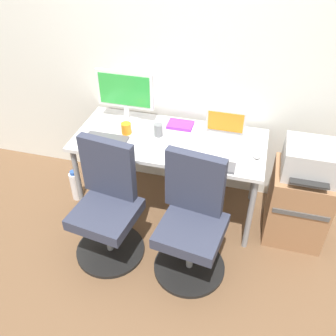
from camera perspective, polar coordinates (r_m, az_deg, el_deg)
ground_plane at (r=3.40m, az=0.22°, el=-5.83°), size 5.28×5.28×0.00m
back_wall at (r=3.05m, az=2.40°, el=17.76°), size 4.40×0.04×2.60m
desk at (r=2.98m, az=0.25°, el=3.40°), size 1.51×0.69×0.73m
office_chair_left at (r=2.81m, az=-9.28°, el=-5.97°), size 0.54×0.54×0.94m
office_chair_right at (r=2.66m, az=3.69°, el=-8.51°), size 0.54×0.54×0.94m
side_cabinet at (r=3.13m, az=19.31°, el=-5.24°), size 0.45×0.45×0.63m
printer at (r=2.87m, az=21.08°, el=1.14°), size 0.38×0.40×0.24m
water_bottle_on_floor at (r=3.49m, az=-14.04°, el=-2.62°), size 0.09×0.09×0.31m
desktop_monitor at (r=3.10m, az=-6.62°, el=11.45°), size 0.48×0.18×0.43m
open_laptop at (r=2.93m, az=8.54°, el=5.20°), size 0.31×0.26×0.23m
keyboard_by_monitor at (r=2.97m, az=-9.41°, el=4.54°), size 0.34×0.12×0.02m
keyboard_by_laptop at (r=2.67m, az=6.71°, el=0.49°), size 0.34×0.12×0.02m
mouse_by_monitor at (r=2.90m, az=-12.22°, el=3.42°), size 0.06×0.10×0.03m
mouse_by_laptop at (r=2.81m, az=13.56°, el=1.94°), size 0.06×0.10×0.03m
coffee_mug at (r=3.01m, az=-6.44°, el=6.07°), size 0.08×0.08×0.09m
pen_cup at (r=2.96m, az=-1.50°, el=5.88°), size 0.07×0.07×0.10m
notebook at (r=3.10m, az=1.92°, el=6.66°), size 0.21×0.15×0.03m
paper_pile at (r=2.80m, az=0.81°, el=2.67°), size 0.21×0.30×0.01m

